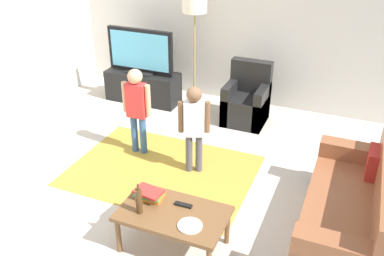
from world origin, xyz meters
The scene contains 15 objects.
ground centered at (0.00, 0.00, 0.00)m, with size 7.80×7.80×0.00m, color beige.
wall_back centered at (0.00, 3.00, 1.35)m, with size 6.00×0.12×2.70m, color silver.
area_rug centered at (-0.38, 0.55, 0.00)m, with size 2.20×1.60×0.01m, color #B28C33.
tv_stand centered at (-1.58, 2.30, 0.24)m, with size 1.20×0.44×0.50m.
tv centered at (-1.58, 2.28, 0.85)m, with size 1.10×0.28×0.71m.
couch centered at (1.87, 0.22, 0.29)m, with size 0.80×1.80×0.86m.
armchair centered at (0.19, 2.26, 0.30)m, with size 0.60×0.60×0.90m.
floor_lamp centered at (-0.74, 2.45, 1.54)m, with size 0.36×0.36×1.78m.
child_near_tv centered at (-0.85, 0.85, 0.69)m, with size 0.39×0.19×1.15m.
child_center centered at (-0.02, 0.71, 0.67)m, with size 0.35×0.21×1.11m.
coffee_table centered at (0.30, -0.58, 0.37)m, with size 1.00×0.60×0.42m.
book_stack centered at (0.01, -0.48, 0.47)m, with size 0.29×0.22×0.10m.
bottle centered at (0.02, -0.70, 0.55)m, with size 0.06×0.06×0.31m.
tv_remote centered at (0.35, -0.46, 0.43)m, with size 0.17×0.05×0.02m, color black.
plate centered at (0.52, -0.70, 0.43)m, with size 0.22×0.22×0.02m.
Camera 1 is at (1.66, -3.35, 2.95)m, focal length 39.87 mm.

